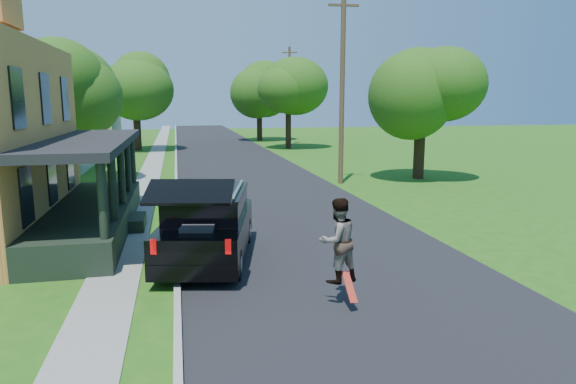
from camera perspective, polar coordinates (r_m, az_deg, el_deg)
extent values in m
plane|color=#1F5911|center=(13.23, 5.85, -9.10)|extent=(140.00, 140.00, 0.00)
cube|color=black|center=(32.39, -5.14, 2.38)|extent=(8.00, 120.00, 0.02)
cube|color=#9A9A95|center=(32.16, -12.33, 2.13)|extent=(0.15, 120.00, 0.12)
cube|color=gray|center=(32.20, -15.09, 2.03)|extent=(1.30, 120.00, 0.03)
cube|color=gray|center=(19.21, -28.79, -4.22)|extent=(6.50, 1.20, 0.03)
cube|color=black|center=(18.50, -20.87, -2.70)|extent=(2.40, 10.00, 0.90)
cube|color=black|center=(18.14, -21.38, 5.19)|extent=(2.60, 10.30, 0.25)
cube|color=#A19E8F|center=(37.16, -27.30, 6.17)|extent=(8.00, 8.00, 5.00)
pyramid|color=black|center=(37.23, -27.90, 13.39)|extent=(12.78, 12.78, 2.20)
cube|color=#A19E8F|center=(52.77, -22.86, 7.34)|extent=(8.00, 8.00, 5.00)
pyramid|color=black|center=(52.81, -23.21, 12.43)|extent=(12.78, 12.78, 2.20)
cube|color=black|center=(14.32, -8.93, -4.56)|extent=(3.10, 5.35, 0.97)
cube|color=black|center=(14.31, -8.91, -1.38)|extent=(2.54, 3.45, 0.63)
cube|color=black|center=(14.25, -8.95, -0.03)|extent=(2.60, 3.55, 0.09)
cube|color=black|center=(11.62, -10.91, 0.01)|extent=(2.12, 1.42, 0.44)
cube|color=#2E2F33|center=(12.80, -9.96, -4.79)|extent=(0.92, 0.83, 0.51)
cube|color=silver|center=(14.38, -12.29, 0.37)|extent=(0.63, 2.72, 0.07)
cube|color=silver|center=(14.13, -5.57, 0.38)|extent=(0.63, 2.72, 0.07)
cube|color=#990505|center=(12.04, -14.72, -5.92)|extent=(0.15, 0.10, 0.34)
cube|color=#990505|center=(11.74, -6.66, -6.06)|extent=(0.15, 0.10, 0.34)
cylinder|color=black|center=(16.15, -11.27, -4.25)|extent=(0.43, 0.82, 0.78)
cylinder|color=black|center=(15.90, -4.73, -4.31)|extent=(0.43, 0.82, 0.78)
cylinder|color=black|center=(13.03, -14.00, -7.85)|extent=(0.43, 0.82, 0.78)
cylinder|color=black|center=(12.73, -5.85, -8.03)|extent=(0.43, 0.82, 0.78)
imported|color=black|center=(11.01, 5.54, -5.38)|extent=(1.07, 0.94, 1.84)
cube|color=#B61F0F|center=(11.02, 6.85, -10.42)|extent=(0.24, 0.56, 0.58)
cylinder|color=black|center=(29.60, -22.79, 3.74)|extent=(0.68, 0.68, 2.91)
sphere|color=#3B6C1C|center=(29.46, -23.22, 9.96)|extent=(6.87, 6.87, 5.28)
sphere|color=#3B6C1C|center=(29.30, -22.55, 12.31)|extent=(5.95, 5.95, 4.58)
sphere|color=#3B6C1C|center=(29.75, -24.33, 11.01)|extent=(6.11, 6.11, 4.70)
cylinder|color=black|center=(47.33, -16.40, 6.73)|extent=(0.75, 0.75, 3.75)
sphere|color=#3B6C1C|center=(47.29, -16.63, 11.27)|extent=(6.77, 6.77, 5.65)
sphere|color=#3B6C1C|center=(47.08, -16.09, 12.84)|extent=(5.87, 5.87, 4.90)
sphere|color=#3B6C1C|center=(47.67, -17.43, 11.98)|extent=(6.02, 6.02, 5.03)
cylinder|color=black|center=(29.82, 14.37, 4.58)|extent=(0.70, 0.70, 3.24)
sphere|color=#3B6C1C|center=(29.70, 14.65, 10.87)|extent=(5.66, 5.66, 4.95)
sphere|color=#3B6C1C|center=(29.56, 15.77, 12.96)|extent=(4.90, 4.90, 4.29)
sphere|color=#3B6C1C|center=(29.97, 13.43, 11.96)|extent=(5.03, 5.03, 4.40)
cylinder|color=black|center=(47.40, 0.03, 7.11)|extent=(0.65, 0.65, 3.69)
sphere|color=#3B6C1C|center=(47.35, 0.03, 11.58)|extent=(6.99, 6.99, 5.55)
sphere|color=#3B6C1C|center=(47.09, 0.46, 13.09)|extent=(6.06, 6.06, 4.81)
sphere|color=#3B6C1C|center=(47.78, -0.48, 12.30)|extent=(6.21, 6.21, 4.93)
cylinder|color=black|center=(56.80, -3.18, 7.26)|extent=(0.63, 0.63, 3.04)
sphere|color=#3B6C1C|center=(56.73, -3.22, 10.70)|extent=(6.21, 6.21, 5.68)
sphere|color=#3B6C1C|center=(56.48, -2.79, 11.99)|extent=(5.38, 5.38, 4.92)
sphere|color=#3B6C1C|center=(57.12, -3.78, 11.33)|extent=(5.52, 5.52, 5.05)
cylinder|color=#4B3422|center=(27.09, 6.03, 11.08)|extent=(0.27, 0.27, 9.64)
cube|color=#4B3422|center=(27.49, 6.20, 19.94)|extent=(1.58, 0.22, 0.12)
cylinder|color=#4B3422|center=(51.01, 0.16, 10.56)|extent=(0.30, 0.30, 9.46)
cube|color=#4B3422|center=(51.21, 0.16, 15.24)|extent=(1.44, 0.57, 0.11)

